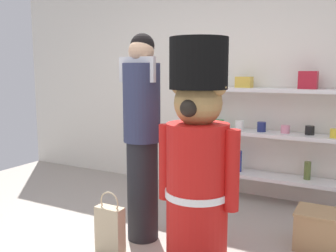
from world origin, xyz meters
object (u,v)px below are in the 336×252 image
object	(u,v)px
person_shopper	(142,134)
shopping_bag	(110,229)
display_crate	(319,229)
merchandise_shelf	(273,130)
teddy_bear_guard	(197,159)

from	to	relation	value
person_shopper	shopping_bag	bearing A→B (deg)	-104.54
person_shopper	display_crate	bearing A→B (deg)	20.97
merchandise_shelf	display_crate	size ratio (longest dim) A/B	4.35
teddy_bear_guard	person_shopper	bearing A→B (deg)	166.19
shopping_bag	teddy_bear_guard	bearing A→B (deg)	17.41
display_crate	shopping_bag	bearing A→B (deg)	-149.10
teddy_bear_guard	merchandise_shelf	bearing A→B (deg)	83.03
teddy_bear_guard	display_crate	size ratio (longest dim) A/B	4.58
person_shopper	shopping_bag	xyz separation A→B (m)	(-0.09, -0.34, -0.71)
shopping_bag	display_crate	world-z (taller)	shopping_bag
shopping_bag	display_crate	distance (m)	1.67
teddy_bear_guard	display_crate	bearing A→B (deg)	39.88
display_crate	teddy_bear_guard	bearing A→B (deg)	-140.12
shopping_bag	merchandise_shelf	bearing A→B (deg)	64.41
teddy_bear_guard	person_shopper	xyz separation A→B (m)	(-0.56, 0.14, 0.12)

